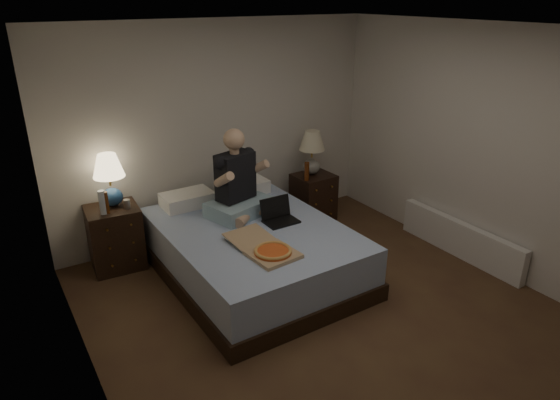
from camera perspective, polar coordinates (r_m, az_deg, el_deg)
floor at (r=4.70m, az=5.99°, el=-13.26°), size 4.00×4.50×0.00m
ceiling at (r=3.82m, az=7.58°, el=18.75°), size 4.00×4.50×0.00m
wall_back at (r=5.93m, az=-7.00°, el=7.85°), size 4.00×0.00×2.50m
wall_left at (r=3.34m, az=-21.50°, el=-5.72°), size 0.00×4.50×2.50m
wall_right at (r=5.52m, az=23.28°, el=5.03°), size 0.00×4.50×2.50m
bed at (r=5.19m, az=-3.13°, el=-5.85°), size 1.67×2.21×0.55m
nightstand_left at (r=5.59m, az=-18.30°, el=-4.09°), size 0.56×0.51×0.68m
nightstand_right at (r=6.42m, az=3.82°, el=0.28°), size 0.49×0.45×0.62m
lamp_left at (r=5.42m, az=-18.87°, el=2.15°), size 0.37×0.37×0.56m
lamp_right at (r=6.26m, az=3.65°, el=5.41°), size 0.40×0.40×0.56m
water_bottle at (r=5.29m, az=-19.63°, el=-0.26°), size 0.07×0.07×0.25m
soda_can at (r=5.37m, az=-17.08°, el=-0.45°), size 0.07×0.07×0.10m
beer_bottle_left at (r=5.30m, az=-19.31°, el=-0.29°), size 0.06×0.06×0.23m
beer_bottle_right at (r=6.09m, az=3.08°, el=3.29°), size 0.06×0.06×0.23m
person at (r=5.20m, az=-4.77°, el=3.07°), size 0.78×0.68×0.93m
laptop at (r=5.11m, az=0.14°, el=-1.37°), size 0.34×0.28×0.24m
pizza_box at (r=4.51m, az=-0.81°, el=-5.97°), size 0.47×0.79×0.08m
radiator at (r=5.94m, az=19.86°, el=-4.22°), size 0.10×1.60×0.40m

